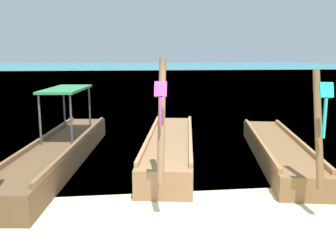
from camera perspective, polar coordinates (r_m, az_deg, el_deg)
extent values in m
plane|color=beige|center=(5.69, 4.96, -16.72)|extent=(120.00, 120.00, 0.00)
plane|color=teal|center=(66.88, -6.11, 8.53)|extent=(120.00, 120.00, 0.00)
cube|color=brown|center=(9.45, -16.24, -4.09)|extent=(1.89, 6.94, 0.53)
cube|color=brown|center=(9.52, -19.14, -2.18)|extent=(0.86, 6.27, 0.10)
cube|color=brown|center=(9.25, -13.47, -2.25)|extent=(0.86, 6.27, 0.10)
cylinder|color=#4C4C51|center=(9.22, -19.01, 0.89)|extent=(0.06, 0.06, 1.20)
cylinder|color=#4C4C51|center=(9.01, -14.60, 0.91)|extent=(0.06, 0.06, 1.20)
cylinder|color=#4C4C51|center=(11.16, -15.60, 2.72)|extent=(0.06, 0.06, 1.20)
cylinder|color=#4C4C51|center=(10.99, -11.91, 2.76)|extent=(0.06, 0.06, 1.20)
cube|color=#2D844C|center=(10.01, -15.33, 5.46)|extent=(1.16, 2.35, 0.06)
cube|color=olive|center=(9.58, 0.33, -3.33)|extent=(2.09, 5.91, 0.57)
cube|color=#AF7F52|center=(9.54, -2.73, -1.35)|extent=(1.01, 5.27, 0.10)
cube|color=#AF7F52|center=(9.50, 3.41, -1.42)|extent=(1.01, 5.27, 0.10)
cylinder|color=brown|center=(6.26, -1.00, 1.08)|extent=(0.27, 0.86, 2.04)
cube|color=purple|center=(6.01, -1.14, 5.67)|extent=(0.22, 0.17, 0.25)
cube|color=purple|center=(6.03, -1.14, 2.26)|extent=(0.04, 0.08, 0.48)
cube|color=brown|center=(9.88, 16.39, -3.62)|extent=(2.23, 5.88, 0.47)
cube|color=#996C3F|center=(9.73, 13.68, -1.98)|extent=(1.18, 5.22, 0.10)
cube|color=#996C3F|center=(9.93, 19.21, -2.03)|extent=(1.18, 5.22, 0.10)
cylinder|color=brown|center=(6.70, 22.02, -0.35)|extent=(0.29, 0.83, 1.94)
cube|color=#1ECCBC|center=(6.38, 23.08, 5.09)|extent=(0.22, 0.18, 0.25)
cube|color=#1ECCBC|center=(6.41, 22.84, 1.13)|extent=(0.05, 0.08, 0.65)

